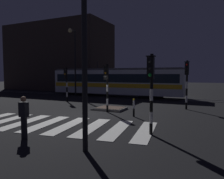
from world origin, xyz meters
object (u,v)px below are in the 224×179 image
at_px(tram, 115,81).
at_px(pedestrian_waiting_at_kerb, 24,117).
at_px(traffic_light_corner_near_right, 151,82).
at_px(traffic_light_corner_far_right, 187,77).
at_px(street_lamp_near_kerb, 80,19).
at_px(bollard_island_edge, 134,108).
at_px(street_lamp_trackside_left, 74,55).
at_px(traffic_light_median_centre, 107,81).
at_px(traffic_light_corner_far_left, 66,79).

xyz_separation_m(tram, pedestrian_waiting_at_kerb, (3.61, -16.74, -0.87)).
bearing_deg(traffic_light_corner_near_right, traffic_light_corner_far_right, 85.88).
bearing_deg(street_lamp_near_kerb, traffic_light_corner_near_right, 64.69).
xyz_separation_m(street_lamp_near_kerb, bollard_island_edge, (-0.55, 6.62, -3.75)).
bearing_deg(street_lamp_trackside_left, traffic_light_corner_near_right, -43.92).
bearing_deg(traffic_light_median_centre, traffic_light_corner_near_right, -45.10).
distance_m(traffic_light_corner_far_right, tram, 10.73).
bearing_deg(street_lamp_trackside_left, bollard_island_edge, -38.79).
distance_m(street_lamp_near_kerb, street_lamp_trackside_left, 18.11).
bearing_deg(tram, traffic_light_corner_near_right, -60.25).
distance_m(pedestrian_waiting_at_kerb, bollard_island_edge, 6.65).
relative_size(traffic_light_corner_far_left, pedestrian_waiting_at_kerb, 1.87).
distance_m(traffic_light_corner_near_right, bollard_island_edge, 4.41).
bearing_deg(traffic_light_corner_far_right, street_lamp_near_kerb, -100.56).
height_order(traffic_light_corner_near_right, traffic_light_corner_far_right, traffic_light_corner_far_right).
bearing_deg(bollard_island_edge, traffic_light_median_centre, 162.94).
bearing_deg(traffic_light_corner_near_right, tram, 119.75).
relative_size(street_lamp_trackside_left, tram, 0.48).
bearing_deg(pedestrian_waiting_at_kerb, street_lamp_trackside_left, 118.06).
bearing_deg(street_lamp_trackside_left, street_lamp_near_kerb, -54.21).
relative_size(traffic_light_corner_near_right, street_lamp_near_kerb, 0.51).
height_order(traffic_light_median_centre, tram, tram).
xyz_separation_m(traffic_light_corner_near_right, street_lamp_near_kerb, (-1.46, -3.08, 2.04)).
bearing_deg(traffic_light_corner_near_right, street_lamp_near_kerb, -115.31).
relative_size(traffic_light_corner_far_right, street_lamp_trackside_left, 0.48).
bearing_deg(traffic_light_corner_far_left, street_lamp_trackside_left, 115.60).
relative_size(traffic_light_corner_far_right, traffic_light_median_centre, 1.10).
xyz_separation_m(traffic_light_corner_near_right, traffic_light_corner_far_left, (-10.13, 7.61, -0.16)).
distance_m(traffic_light_corner_near_right, traffic_light_corner_far_right, 7.74).
bearing_deg(traffic_light_corner_far_left, traffic_light_median_centre, -29.80).
relative_size(traffic_light_median_centre, street_lamp_near_kerb, 0.49).
height_order(street_lamp_near_kerb, bollard_island_edge, street_lamp_near_kerb).
xyz_separation_m(traffic_light_corner_near_right, traffic_light_corner_far_right, (0.56, 7.72, 0.10)).
bearing_deg(traffic_light_corner_far_left, traffic_light_corner_far_right, 0.59).
relative_size(street_lamp_near_kerb, tram, 0.43).
relative_size(traffic_light_corner_far_left, street_lamp_near_kerb, 0.47).
relative_size(street_lamp_near_kerb, pedestrian_waiting_at_kerb, 3.94).
relative_size(tram, bollard_island_edge, 14.17).
xyz_separation_m(traffic_light_corner_far_right, street_lamp_trackside_left, (-12.60, 3.88, 2.38)).
bearing_deg(pedestrian_waiting_at_kerb, traffic_light_corner_far_left, 118.99).
bearing_deg(bollard_island_edge, street_lamp_near_kerb, -85.24).
height_order(pedestrian_waiting_at_kerb, bollard_island_edge, pedestrian_waiting_at_kerb).
xyz_separation_m(traffic_light_median_centre, tram, (-3.86, 9.89, -0.41)).
bearing_deg(traffic_light_corner_far_right, traffic_light_median_centre, -143.49).
bearing_deg(tram, traffic_light_median_centre, -68.66).
height_order(street_lamp_near_kerb, tram, street_lamp_near_kerb).
distance_m(traffic_light_corner_far_left, bollard_island_edge, 9.22).
relative_size(traffic_light_median_centre, bollard_island_edge, 2.95).
bearing_deg(traffic_light_median_centre, street_lamp_near_kerb, -69.45).
height_order(traffic_light_corner_far_right, tram, tram).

